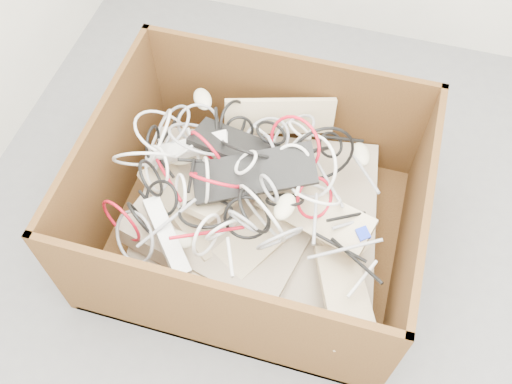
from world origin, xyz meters
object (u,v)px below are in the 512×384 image
(power_strip_left, at_px, (188,148))
(vga_plug, at_px, (363,234))
(cardboard_box, at_px, (251,217))
(power_strip_right, at_px, (167,237))

(power_strip_left, height_order, vga_plug, power_strip_left)
(power_strip_left, bearing_deg, cardboard_box, -39.21)
(power_strip_left, xyz_separation_m, vga_plug, (0.69, -0.16, -0.04))
(cardboard_box, xyz_separation_m, power_strip_right, (-0.22, -0.27, 0.20))
(cardboard_box, height_order, power_strip_right, cardboard_box)
(cardboard_box, xyz_separation_m, vga_plug, (0.42, -0.07, 0.19))
(vga_plug, bearing_deg, power_strip_right, -109.75)
(cardboard_box, bearing_deg, vga_plug, -9.11)
(power_strip_right, bearing_deg, power_strip_left, 145.12)
(power_strip_left, relative_size, power_strip_right, 1.03)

